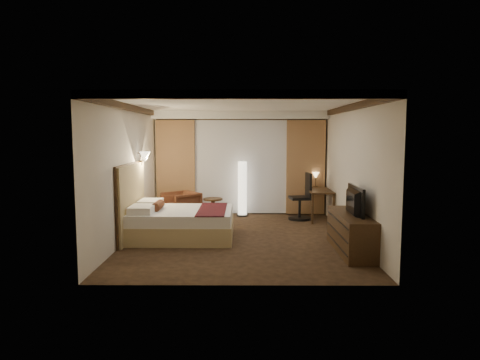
{
  "coord_description": "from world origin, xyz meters",
  "views": [
    {
      "loc": [
        0.06,
        -8.55,
        2.11
      ],
      "look_at": [
        0.0,
        0.4,
        1.15
      ],
      "focal_mm": 32.0,
      "sensor_mm": 36.0,
      "label": 1
    }
  ],
  "objects_px": {
    "side_table": "(213,209)",
    "television": "(350,197)",
    "office_chair": "(300,196)",
    "dresser": "(351,233)",
    "bed": "(183,223)",
    "floor_lamp": "(242,189)",
    "desk": "(319,204)",
    "armchair": "(181,205)"
  },
  "relations": [
    {
      "from": "armchair",
      "to": "office_chair",
      "type": "xyz_separation_m",
      "value": [
        2.93,
        0.1,
        0.19
      ]
    },
    {
      "from": "bed",
      "to": "dresser",
      "type": "relative_size",
      "value": 1.14
    },
    {
      "from": "armchair",
      "to": "television",
      "type": "distance_m",
      "value": 4.49
    },
    {
      "from": "side_table",
      "to": "dresser",
      "type": "relative_size",
      "value": 0.3
    },
    {
      "from": "floor_lamp",
      "to": "desk",
      "type": "relative_size",
      "value": 1.09
    },
    {
      "from": "side_table",
      "to": "desk",
      "type": "distance_m",
      "value": 2.64
    },
    {
      "from": "bed",
      "to": "office_chair",
      "type": "relative_size",
      "value": 1.75
    },
    {
      "from": "bed",
      "to": "television",
      "type": "relative_size",
      "value": 1.97
    },
    {
      "from": "side_table",
      "to": "dresser",
      "type": "height_order",
      "value": "dresser"
    },
    {
      "from": "side_table",
      "to": "dresser",
      "type": "bearing_deg",
      "value": -47.52
    },
    {
      "from": "television",
      "to": "desk",
      "type": "bearing_deg",
      "value": 1.18
    },
    {
      "from": "bed",
      "to": "television",
      "type": "xyz_separation_m",
      "value": [
        3.14,
        -1.02,
        0.69
      ]
    },
    {
      "from": "bed",
      "to": "floor_lamp",
      "type": "distance_m",
      "value": 2.71
    },
    {
      "from": "desk",
      "to": "dresser",
      "type": "distance_m",
      "value": 2.99
    },
    {
      "from": "armchair",
      "to": "desk",
      "type": "bearing_deg",
      "value": 53.64
    },
    {
      "from": "floor_lamp",
      "to": "dresser",
      "type": "relative_size",
      "value": 0.8
    },
    {
      "from": "side_table",
      "to": "television",
      "type": "distance_m",
      "value": 4.02
    },
    {
      "from": "floor_lamp",
      "to": "dresser",
      "type": "xyz_separation_m",
      "value": [
        1.95,
        -3.4,
        -0.37
      ]
    },
    {
      "from": "armchair",
      "to": "floor_lamp",
      "type": "distance_m",
      "value": 1.64
    },
    {
      "from": "desk",
      "to": "side_table",
      "type": "bearing_deg",
      "value": -178.62
    },
    {
      "from": "office_chair",
      "to": "dresser",
      "type": "height_order",
      "value": "office_chair"
    },
    {
      "from": "armchair",
      "to": "dresser",
      "type": "distance_m",
      "value": 4.48
    },
    {
      "from": "armchair",
      "to": "side_table",
      "type": "distance_m",
      "value": 0.8
    },
    {
      "from": "armchair",
      "to": "side_table",
      "type": "xyz_separation_m",
      "value": [
        0.78,
        0.09,
        -0.12
      ]
    },
    {
      "from": "dresser",
      "to": "television",
      "type": "bearing_deg",
      "value": 180.0
    },
    {
      "from": "bed",
      "to": "dresser",
      "type": "bearing_deg",
      "value": -17.76
    },
    {
      "from": "dresser",
      "to": "armchair",
      "type": "bearing_deg",
      "value": 140.67
    },
    {
      "from": "side_table",
      "to": "desk",
      "type": "bearing_deg",
      "value": 1.38
    },
    {
      "from": "desk",
      "to": "television",
      "type": "xyz_separation_m",
      "value": [
        0.02,
        -2.99,
        0.62
      ]
    },
    {
      "from": "office_chair",
      "to": "bed",
      "type": "bearing_deg",
      "value": -150.9
    },
    {
      "from": "side_table",
      "to": "floor_lamp",
      "type": "distance_m",
      "value": 0.98
    },
    {
      "from": "television",
      "to": "floor_lamp",
      "type": "bearing_deg",
      "value": 30.3
    },
    {
      "from": "office_chair",
      "to": "television",
      "type": "bearing_deg",
      "value": -87.39
    },
    {
      "from": "armchair",
      "to": "office_chair",
      "type": "relative_size",
      "value": 0.67
    },
    {
      "from": "armchair",
      "to": "bed",
      "type": "bearing_deg",
      "value": -29.83
    },
    {
      "from": "bed",
      "to": "side_table",
      "type": "bearing_deg",
      "value": 75.69
    },
    {
      "from": "office_chair",
      "to": "desk",
      "type": "bearing_deg",
      "value": -1.06
    },
    {
      "from": "television",
      "to": "dresser",
      "type": "bearing_deg",
      "value": -89.2
    },
    {
      "from": "desk",
      "to": "office_chair",
      "type": "height_order",
      "value": "office_chair"
    },
    {
      "from": "side_table",
      "to": "office_chair",
      "type": "bearing_deg",
      "value": 0.36
    },
    {
      "from": "desk",
      "to": "office_chair",
      "type": "bearing_deg",
      "value": -174.04
    },
    {
      "from": "floor_lamp",
      "to": "television",
      "type": "xyz_separation_m",
      "value": [
        1.92,
        -3.4,
        0.28
      ]
    }
  ]
}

